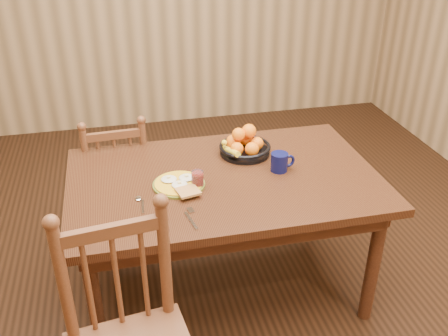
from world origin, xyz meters
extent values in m
cube|color=black|center=(0.00, 0.00, 0.00)|extent=(4.50, 5.00, 0.01)
cube|color=black|center=(0.00, 0.00, 0.73)|extent=(1.60, 1.00, 0.04)
cube|color=black|center=(0.00, 0.42, 0.65)|extent=(1.40, 0.04, 0.10)
cube|color=black|center=(0.00, -0.42, 0.65)|extent=(1.40, 0.04, 0.10)
cube|color=black|center=(0.72, 0.00, 0.65)|extent=(0.04, 0.84, 0.10)
cube|color=black|center=(-0.72, 0.00, 0.65)|extent=(0.04, 0.84, 0.10)
cylinder|color=black|center=(-0.70, -0.40, 0.35)|extent=(0.07, 0.07, 0.70)
cylinder|color=black|center=(0.70, -0.40, 0.35)|extent=(0.07, 0.07, 0.70)
cylinder|color=black|center=(-0.70, 0.40, 0.35)|extent=(0.07, 0.07, 0.70)
cylinder|color=black|center=(0.70, 0.40, 0.35)|extent=(0.07, 0.07, 0.70)
cube|color=#492A16|center=(-0.55, 0.66, 0.42)|extent=(0.43, 0.41, 0.04)
cylinder|color=#492A16|center=(-0.39, 0.82, 0.20)|extent=(0.03, 0.03, 0.40)
cylinder|color=#492A16|center=(-0.72, 0.81, 0.20)|extent=(0.03, 0.03, 0.40)
cylinder|color=#492A16|center=(-0.38, 0.51, 0.20)|extent=(0.03, 0.03, 0.40)
cylinder|color=#492A16|center=(-0.71, 0.49, 0.20)|extent=(0.03, 0.03, 0.40)
cylinder|color=#492A16|center=(-0.38, 0.49, 0.66)|extent=(0.04, 0.04, 0.48)
cylinder|color=#492A16|center=(-0.71, 0.47, 0.66)|extent=(0.04, 0.04, 0.48)
cylinder|color=#492A16|center=(-0.54, 0.48, 0.61)|extent=(0.02, 0.02, 0.37)
cube|color=#492A16|center=(-0.54, 0.48, 0.82)|extent=(0.33, 0.04, 0.05)
cylinder|color=#492A16|center=(-0.77, -0.68, 0.77)|extent=(0.05, 0.05, 0.56)
cylinder|color=#492A16|center=(-0.38, -0.63, 0.77)|extent=(0.05, 0.05, 0.56)
cylinder|color=#492A16|center=(-0.58, -0.65, 0.71)|extent=(0.02, 0.02, 0.43)
cube|color=#492A16|center=(-0.58, -0.65, 0.96)|extent=(0.39, 0.08, 0.05)
cylinder|color=#59601E|center=(-0.24, -0.04, 0.76)|extent=(0.26, 0.26, 0.01)
cylinder|color=gold|center=(-0.24, -0.04, 0.76)|extent=(0.24, 0.24, 0.01)
ellipsoid|color=silver|center=(-0.29, 0.00, 0.77)|extent=(0.08, 0.08, 0.01)
cube|color=#F2E08C|center=(-0.29, 0.00, 0.79)|extent=(0.02, 0.02, 0.01)
ellipsoid|color=silver|center=(-0.20, -0.01, 0.77)|extent=(0.08, 0.08, 0.01)
cube|color=#F2E08C|center=(-0.20, -0.01, 0.79)|extent=(0.02, 0.02, 0.01)
ellipsoid|color=silver|center=(-0.24, -0.07, 0.77)|extent=(0.08, 0.08, 0.01)
cube|color=#F2E08C|center=(-0.24, -0.07, 0.79)|extent=(0.02, 0.02, 0.01)
cube|color=brown|center=(-0.21, -0.14, 0.78)|extent=(0.12, 0.12, 0.01)
cube|color=silver|center=(-0.23, -0.36, 0.75)|extent=(0.04, 0.14, 0.00)
cube|color=silver|center=(-0.22, -0.27, 0.75)|extent=(0.03, 0.05, 0.00)
cube|color=silver|center=(-0.44, -0.19, 0.75)|extent=(0.02, 0.12, 0.00)
ellipsoid|color=silver|center=(-0.45, -0.12, 0.76)|extent=(0.03, 0.04, 0.01)
cylinder|color=#090C35|center=(0.30, 0.00, 0.80)|extent=(0.09, 0.09, 0.10)
torus|color=#090C35|center=(0.35, 0.00, 0.80)|extent=(0.07, 0.03, 0.07)
cylinder|color=black|center=(0.30, 0.00, 0.85)|extent=(0.08, 0.08, 0.00)
cylinder|color=silver|center=(-0.15, -0.08, 0.80)|extent=(0.06, 0.06, 0.09)
cylinder|color=maroon|center=(-0.15, -0.08, 0.79)|extent=(0.05, 0.05, 0.07)
cylinder|color=black|center=(0.17, 0.22, 0.76)|extent=(0.28, 0.28, 0.02)
torus|color=black|center=(0.17, 0.22, 0.80)|extent=(0.29, 0.29, 0.02)
cylinder|color=black|center=(0.17, 0.22, 0.75)|extent=(0.10, 0.10, 0.01)
sphere|color=orange|center=(0.24, 0.22, 0.81)|extent=(0.07, 0.07, 0.07)
sphere|color=orange|center=(0.19, 0.29, 0.81)|extent=(0.08, 0.08, 0.08)
sphere|color=orange|center=(0.11, 0.27, 0.81)|extent=(0.08, 0.08, 0.08)
sphere|color=orange|center=(0.11, 0.18, 0.81)|extent=(0.07, 0.07, 0.07)
sphere|color=orange|center=(0.19, 0.16, 0.81)|extent=(0.08, 0.08, 0.08)
sphere|color=orange|center=(0.20, 0.25, 0.87)|extent=(0.08, 0.08, 0.08)
sphere|color=orange|center=(0.14, 0.23, 0.87)|extent=(0.07, 0.07, 0.07)
cylinder|color=yellow|center=(0.08, 0.18, 0.80)|extent=(0.10, 0.17, 0.07)
camera|label=1|loc=(-0.50, -2.18, 2.04)|focal=40.00mm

